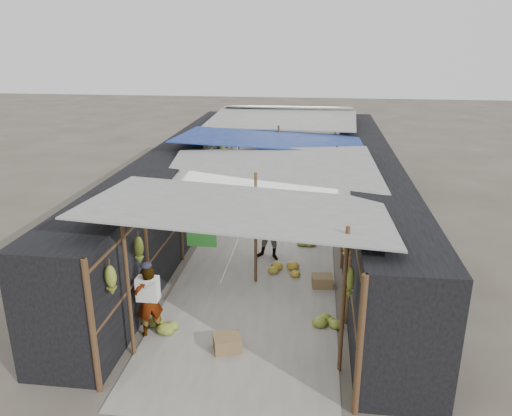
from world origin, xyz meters
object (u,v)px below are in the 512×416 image
at_px(shopper_blue, 270,230).
at_px(vendor_seated, 315,221).
at_px(crate_near, 227,343).
at_px(black_basin, 313,238).
at_px(vendor_elderly, 149,301).

xyz_separation_m(shopper_blue, vendor_seated, (1.10, 1.77, -0.35)).
relative_size(crate_near, shopper_blue, 0.30).
xyz_separation_m(black_basin, vendor_seated, (0.03, 0.44, 0.35)).
bearing_deg(vendor_elderly, shopper_blue, -151.95).
relative_size(black_basin, vendor_elderly, 0.38).
distance_m(shopper_blue, vendor_seated, 2.12).
distance_m(black_basin, vendor_elderly, 5.83).
relative_size(black_basin, shopper_blue, 0.34).
height_order(vendor_elderly, vendor_seated, vendor_elderly).
xyz_separation_m(crate_near, black_basin, (1.45, 5.30, -0.06)).
relative_size(crate_near, vendor_elderly, 0.34).
bearing_deg(crate_near, black_basin, 56.01).
bearing_deg(vendor_seated, crate_near, -48.97).
distance_m(crate_near, vendor_seated, 5.94).
height_order(shopper_blue, vendor_seated, shopper_blue).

